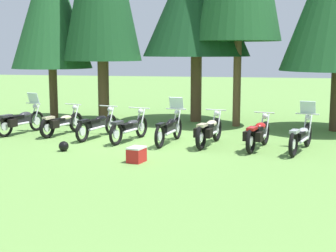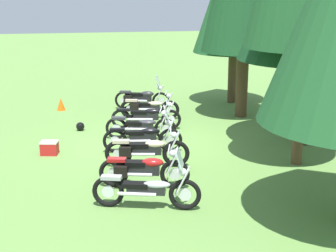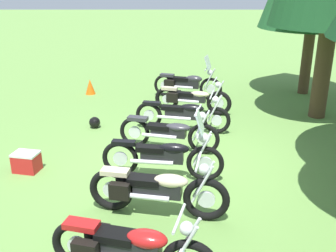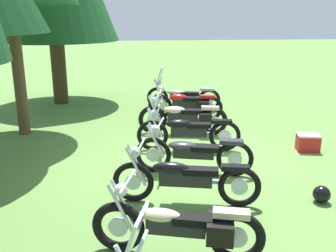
{
  "view_description": "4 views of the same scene",
  "coord_description": "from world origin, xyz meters",
  "px_view_note": "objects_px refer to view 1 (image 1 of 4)",
  "views": [
    {
      "loc": [
        3.62,
        -14.55,
        2.76
      ],
      "look_at": [
        0.57,
        -0.13,
        0.53
      ],
      "focal_mm": 52.37,
      "sensor_mm": 36.0,
      "label": 1
    },
    {
      "loc": [
        14.49,
        -2.04,
        4.65
      ],
      "look_at": [
        1.16,
        0.45,
        0.9
      ],
      "focal_mm": 53.94,
      "sensor_mm": 36.0,
      "label": 2
    },
    {
      "loc": [
        7.3,
        -0.07,
        3.59
      ],
      "look_at": [
        0.37,
        -0.09,
        0.96
      ],
      "focal_mm": 42.26,
      "sensor_mm": 36.0,
      "label": 3
    },
    {
      "loc": [
        -7.31,
        1.14,
        2.92
      ],
      "look_at": [
        0.26,
        0.3,
        0.7
      ],
      "focal_mm": 40.51,
      "sensor_mm": 36.0,
      "label": 4
    }
  ],
  "objects_px": {
    "motorcycle_6": "(258,133)",
    "dropped_helmet": "(64,146)",
    "motorcycle_7": "(301,136)",
    "motorcycle_0": "(21,120)",
    "motorcycle_4": "(170,128)",
    "picnic_cooler": "(136,155)",
    "motorcycle_1": "(61,123)",
    "motorcycle_2": "(98,125)",
    "motorcycle_5": "(209,130)",
    "pine_tree_0": "(50,5)",
    "motorcycle_3": "(130,127)"
  },
  "relations": [
    {
      "from": "motorcycle_6",
      "to": "dropped_helmet",
      "type": "height_order",
      "value": "motorcycle_6"
    },
    {
      "from": "motorcycle_7",
      "to": "motorcycle_0",
      "type": "bearing_deg",
      "value": 99.51
    },
    {
      "from": "motorcycle_0",
      "to": "motorcycle_7",
      "type": "xyz_separation_m",
      "value": [
        9.15,
        -1.1,
        -0.02
      ]
    },
    {
      "from": "motorcycle_4",
      "to": "picnic_cooler",
      "type": "relative_size",
      "value": 4.2
    },
    {
      "from": "motorcycle_1",
      "to": "motorcycle_2",
      "type": "bearing_deg",
      "value": -85.34
    },
    {
      "from": "motorcycle_4",
      "to": "dropped_helmet",
      "type": "distance_m",
      "value": 3.23
    },
    {
      "from": "motorcycle_2",
      "to": "motorcycle_5",
      "type": "relative_size",
      "value": 1.04
    },
    {
      "from": "motorcycle_2",
      "to": "picnic_cooler",
      "type": "bearing_deg",
      "value": -132.72
    },
    {
      "from": "motorcycle_4",
      "to": "motorcycle_5",
      "type": "bearing_deg",
      "value": -88.11
    },
    {
      "from": "dropped_helmet",
      "to": "motorcycle_1",
      "type": "bearing_deg",
      "value": 115.32
    },
    {
      "from": "pine_tree_0",
      "to": "motorcycle_1",
      "type": "bearing_deg",
      "value": -61.91
    },
    {
      "from": "motorcycle_6",
      "to": "motorcycle_4",
      "type": "bearing_deg",
      "value": 95.51
    },
    {
      "from": "motorcycle_7",
      "to": "motorcycle_5",
      "type": "bearing_deg",
      "value": 99.11
    },
    {
      "from": "motorcycle_0",
      "to": "motorcycle_4",
      "type": "relative_size",
      "value": 0.92
    },
    {
      "from": "pine_tree_0",
      "to": "motorcycle_0",
      "type": "bearing_deg",
      "value": -81.51
    },
    {
      "from": "motorcycle_6",
      "to": "dropped_helmet",
      "type": "distance_m",
      "value": 5.52
    },
    {
      "from": "motorcycle_5",
      "to": "motorcycle_7",
      "type": "relative_size",
      "value": 0.97
    },
    {
      "from": "motorcycle_0",
      "to": "motorcycle_3",
      "type": "height_order",
      "value": "motorcycle_0"
    },
    {
      "from": "picnic_cooler",
      "to": "motorcycle_3",
      "type": "bearing_deg",
      "value": 109.65
    },
    {
      "from": "pine_tree_0",
      "to": "motorcycle_6",
      "type": "bearing_deg",
      "value": -29.86
    },
    {
      "from": "motorcycle_6",
      "to": "pine_tree_0",
      "type": "xyz_separation_m",
      "value": [
        -8.53,
        4.9,
        4.16
      ]
    },
    {
      "from": "motorcycle_1",
      "to": "pine_tree_0",
      "type": "distance_m",
      "value": 6.01
    },
    {
      "from": "motorcycle_3",
      "to": "pine_tree_0",
      "type": "xyz_separation_m",
      "value": [
        -4.58,
        4.4,
        4.19
      ]
    },
    {
      "from": "motorcycle_4",
      "to": "motorcycle_5",
      "type": "relative_size",
      "value": 1.02
    },
    {
      "from": "motorcycle_0",
      "to": "motorcycle_2",
      "type": "height_order",
      "value": "motorcycle_0"
    },
    {
      "from": "motorcycle_0",
      "to": "picnic_cooler",
      "type": "height_order",
      "value": "motorcycle_0"
    },
    {
      "from": "motorcycle_0",
      "to": "motorcycle_3",
      "type": "bearing_deg",
      "value": -81.43
    },
    {
      "from": "motorcycle_3",
      "to": "pine_tree_0",
      "type": "distance_m",
      "value": 7.61
    },
    {
      "from": "dropped_helmet",
      "to": "picnic_cooler",
      "type": "bearing_deg",
      "value": -21.04
    },
    {
      "from": "motorcycle_3",
      "to": "motorcycle_0",
      "type": "bearing_deg",
      "value": 96.45
    },
    {
      "from": "motorcycle_1",
      "to": "motorcycle_5",
      "type": "relative_size",
      "value": 0.94
    },
    {
      "from": "motorcycle_3",
      "to": "dropped_helmet",
      "type": "bearing_deg",
      "value": 158.01
    },
    {
      "from": "motorcycle_0",
      "to": "pine_tree_0",
      "type": "distance_m",
      "value": 5.69
    },
    {
      "from": "motorcycle_2",
      "to": "motorcycle_7",
      "type": "bearing_deg",
      "value": -85.49
    },
    {
      "from": "motorcycle_1",
      "to": "pine_tree_0",
      "type": "xyz_separation_m",
      "value": [
        -2.02,
        3.79,
        4.2
      ]
    },
    {
      "from": "motorcycle_1",
      "to": "motorcycle_7",
      "type": "height_order",
      "value": "motorcycle_7"
    },
    {
      "from": "motorcycle_5",
      "to": "dropped_helmet",
      "type": "xyz_separation_m",
      "value": [
        -3.89,
        -1.66,
        -0.32
      ]
    },
    {
      "from": "pine_tree_0",
      "to": "picnic_cooler",
      "type": "relative_size",
      "value": 13.11
    },
    {
      "from": "motorcycle_3",
      "to": "picnic_cooler",
      "type": "relative_size",
      "value": 4.01
    },
    {
      "from": "motorcycle_6",
      "to": "dropped_helmet",
      "type": "bearing_deg",
      "value": 118.69
    },
    {
      "from": "motorcycle_7",
      "to": "motorcycle_2",
      "type": "bearing_deg",
      "value": 98.3
    },
    {
      "from": "motorcycle_4",
      "to": "picnic_cooler",
      "type": "bearing_deg",
      "value": -178.49
    },
    {
      "from": "motorcycle_6",
      "to": "picnic_cooler",
      "type": "xyz_separation_m",
      "value": [
        -2.96,
        -2.29,
        -0.27
      ]
    },
    {
      "from": "motorcycle_0",
      "to": "motorcycle_6",
      "type": "xyz_separation_m",
      "value": [
        7.96,
        -1.05,
        -0.01
      ]
    },
    {
      "from": "picnic_cooler",
      "to": "dropped_helmet",
      "type": "relative_size",
      "value": 1.94
    },
    {
      "from": "motorcycle_2",
      "to": "motorcycle_6",
      "type": "height_order",
      "value": "motorcycle_6"
    },
    {
      "from": "motorcycle_1",
      "to": "motorcycle_2",
      "type": "distance_m",
      "value": 1.41
    },
    {
      "from": "motorcycle_4",
      "to": "motorcycle_5",
      "type": "xyz_separation_m",
      "value": [
        1.22,
        -0.12,
        -0.01
      ]
    },
    {
      "from": "motorcycle_3",
      "to": "pine_tree_0",
      "type": "relative_size",
      "value": 0.31
    },
    {
      "from": "motorcycle_5",
      "to": "motorcycle_4",
      "type": "bearing_deg",
      "value": 94.89
    }
  ]
}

